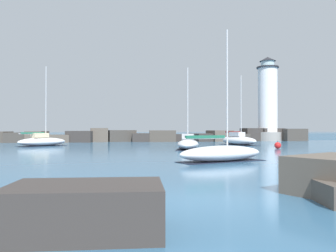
{
  "coord_description": "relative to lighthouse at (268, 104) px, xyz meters",
  "views": [
    {
      "loc": [
        -3.14,
        -10.28,
        2.29
      ],
      "look_at": [
        2.98,
        26.69,
        2.7
      ],
      "focal_mm": 35.0,
      "sensor_mm": 36.0,
      "label": 1
    }
  ],
  "objects": [
    {
      "name": "lighthouse",
      "position": [
        0.0,
        0.0,
        0.0
      ],
      "size": [
        5.17,
        5.17,
        17.09
      ],
      "color": "gray",
      "rests_on": "ground"
    },
    {
      "name": "ground_plane",
      "position": [
        -27.7,
        -51.89,
        -7.59
      ],
      "size": [
        600.0,
        600.0,
        0.0
      ],
      "primitive_type": "plane",
      "color": "#336084"
    },
    {
      "name": "breakwater_jetty",
      "position": [
        -25.13,
        0.17,
        -6.58
      ],
      "size": [
        67.35,
        6.72,
        2.58
      ],
      "color": "#383330",
      "rests_on": "ground"
    },
    {
      "name": "sailboat_moored_2",
      "position": [
        -12.54,
        -15.91,
        -6.86
      ],
      "size": [
        4.5,
        7.46,
        10.28
      ],
      "color": "silver",
      "rests_on": "ground"
    },
    {
      "name": "mooring_buoy_orange_near",
      "position": [
        -11.45,
        -25.62,
        -7.2
      ],
      "size": [
        0.79,
        0.79,
        0.99
      ],
      "color": "red",
      "rests_on": "ground"
    },
    {
      "name": "sailboat_moored_5",
      "position": [
        -23.2,
        -39.56,
        -6.99
      ],
      "size": [
        7.26,
        4.2,
        9.6
      ],
      "color": "white",
      "rests_on": "ground"
    },
    {
      "name": "sailboat_moored_1",
      "position": [
        -22.31,
        -24.94,
        -6.93
      ],
      "size": [
        4.39,
        7.74,
        9.42
      ],
      "color": "silver",
      "rests_on": "ground"
    },
    {
      "name": "open_sea_beyond",
      "position": [
        -27.7,
        60.15,
        -7.59
      ],
      "size": [
        400.0,
        116.0,
        0.01
      ],
      "color": "#235175",
      "rests_on": "ground"
    },
    {
      "name": "sailboat_moored_0",
      "position": [
        -40.72,
        -14.44,
        -6.9
      ],
      "size": [
        6.91,
        6.0,
        11.17
      ],
      "color": "white",
      "rests_on": "ground"
    }
  ]
}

